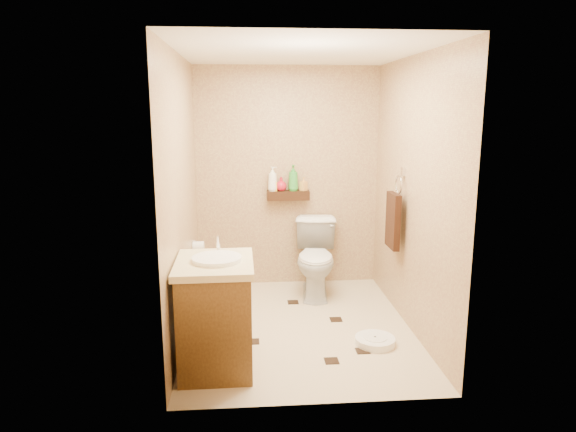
{
  "coord_description": "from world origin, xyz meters",
  "views": [
    {
      "loc": [
        -0.45,
        -4.34,
        1.95
      ],
      "look_at": [
        -0.08,
        0.25,
        0.98
      ],
      "focal_mm": 32.0,
      "sensor_mm": 36.0,
      "label": 1
    }
  ],
  "objects": [
    {
      "name": "bottle_e",
      "position": [
        0.17,
        1.17,
        1.14
      ],
      "size": [
        0.09,
        0.09,
        0.15
      ],
      "primitive_type": "imported",
      "rotation": [
        0.0,
        0.0,
        2.37
      ],
      "color": "#E3A04B",
      "rests_on": "wall_shelf"
    },
    {
      "name": "wall_shelf",
      "position": [
        0.0,
        1.17,
        1.02
      ],
      "size": [
        0.46,
        0.14,
        0.1
      ],
      "primitive_type": "cube",
      "color": "#331A0E",
      "rests_on": "wall_back"
    },
    {
      "name": "toilet_brush",
      "position": [
        -0.82,
        0.75,
        0.15
      ],
      "size": [
        0.1,
        0.1,
        0.43
      ],
      "color": "#1B6E68",
      "rests_on": "ground"
    },
    {
      "name": "toilet_paper",
      "position": [
        -0.94,
        0.65,
        0.6
      ],
      "size": [
        0.12,
        0.11,
        0.12
      ],
      "color": "white",
      "rests_on": "wall_left"
    },
    {
      "name": "floor_accents",
      "position": [
        0.0,
        -0.04,
        0.0
      ],
      "size": [
        1.18,
        1.38,
        0.01
      ],
      "color": "black",
      "rests_on": "ground"
    },
    {
      "name": "wall_right",
      "position": [
        1.0,
        0.0,
        1.2
      ],
      "size": [
        0.04,
        2.5,
        2.4
      ],
      "primitive_type": "cube",
      "color": "tan",
      "rests_on": "ground"
    },
    {
      "name": "wall_back",
      "position": [
        0.0,
        1.25,
        1.2
      ],
      "size": [
        2.0,
        0.04,
        2.4
      ],
      "primitive_type": "cube",
      "color": "tan",
      "rests_on": "ground"
    },
    {
      "name": "wall_front",
      "position": [
        0.0,
        -1.25,
        1.2
      ],
      "size": [
        2.0,
        0.04,
        2.4
      ],
      "primitive_type": "cube",
      "color": "tan",
      "rests_on": "ground"
    },
    {
      "name": "wall_left",
      "position": [
        -1.0,
        0.0,
        1.2
      ],
      "size": [
        0.04,
        2.5,
        2.4
      ],
      "primitive_type": "cube",
      "color": "tan",
      "rests_on": "ground"
    },
    {
      "name": "ceiling",
      "position": [
        0.0,
        0.0,
        2.4
      ],
      "size": [
        2.0,
        2.5,
        0.02
      ],
      "primitive_type": "cube",
      "color": "white",
      "rests_on": "wall_back"
    },
    {
      "name": "bottle_a",
      "position": [
        -0.17,
        1.17,
        1.2
      ],
      "size": [
        0.14,
        0.14,
        0.27
      ],
      "primitive_type": "imported",
      "rotation": [
        0.0,
        0.0,
        1.15
      ],
      "color": "white",
      "rests_on": "wall_shelf"
    },
    {
      "name": "bottle_b",
      "position": [
        -0.16,
        1.17,
        1.15
      ],
      "size": [
        0.07,
        0.07,
        0.15
      ],
      "primitive_type": "imported",
      "rotation": [
        0.0,
        0.0,
        4.71
      ],
      "color": "yellow",
      "rests_on": "wall_shelf"
    },
    {
      "name": "bathroom_scale",
      "position": [
        0.6,
        -0.4,
        0.03
      ],
      "size": [
        0.37,
        0.37,
        0.07
      ],
      "rotation": [
        0.0,
        0.0,
        0.12
      ],
      "color": "white",
      "rests_on": "ground"
    },
    {
      "name": "bottle_d",
      "position": [
        0.05,
        1.17,
        1.21
      ],
      "size": [
        0.14,
        0.14,
        0.28
      ],
      "primitive_type": "imported",
      "rotation": [
        0.0,
        0.0,
        0.29
      ],
      "color": "green",
      "rests_on": "wall_shelf"
    },
    {
      "name": "toilet",
      "position": [
        0.27,
        0.83,
        0.4
      ],
      "size": [
        0.53,
        0.82,
        0.79
      ],
      "primitive_type": "imported",
      "rotation": [
        0.0,
        0.0,
        -0.11
      ],
      "color": "white",
      "rests_on": "ground"
    },
    {
      "name": "vanity",
      "position": [
        -0.7,
        -0.67,
        0.44
      ],
      "size": [
        0.58,
        0.7,
        0.98
      ],
      "rotation": [
        0.0,
        0.0,
        0.01
      ],
      "color": "brown",
      "rests_on": "ground"
    },
    {
      "name": "towel_ring",
      "position": [
        0.91,
        0.25,
        0.95
      ],
      "size": [
        0.12,
        0.3,
        0.76
      ],
      "color": "silver",
      "rests_on": "wall_right"
    },
    {
      "name": "ground",
      "position": [
        0.0,
        0.0,
        0.0
      ],
      "size": [
        2.5,
        2.5,
        0.0
      ],
      "primitive_type": "plane",
      "color": "beige",
      "rests_on": "ground"
    },
    {
      "name": "bottle_c",
      "position": [
        -0.08,
        1.17,
        1.15
      ],
      "size": [
        0.15,
        0.15,
        0.15
      ],
      "primitive_type": "imported",
      "rotation": [
        0.0,
        0.0,
        5.95
      ],
      "color": "red",
      "rests_on": "wall_shelf"
    }
  ]
}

